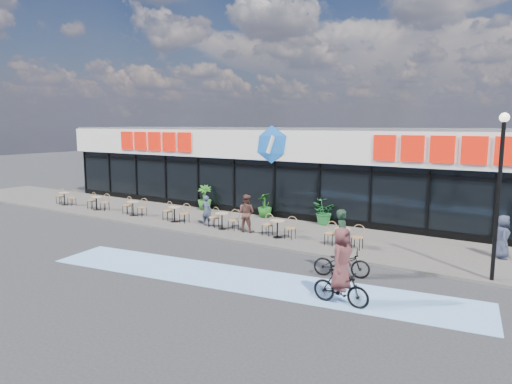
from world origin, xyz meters
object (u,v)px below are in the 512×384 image
Objects in this scene: potted_plant_mid at (265,205)px; bistro_set_0 at (66,197)px; potted_plant_right at (323,212)px; patron_right at (246,213)px; potted_plant_left at (205,198)px; patron_left at (207,211)px; cyclist_b at (342,255)px; cyclist_a at (341,273)px; lamp_post at (499,182)px; pedestrian_b at (503,237)px.

bistro_set_0 is at bearing -164.91° from potted_plant_mid.
bistro_set_0 is 1.25× the size of potted_plant_right.
bistro_set_0 is 0.92× the size of patron_right.
potted_plant_right is at bearing -133.40° from patron_right.
patron_left is (2.65, -3.12, 0.03)m from potted_plant_left.
cyclist_b reaches higher than potted_plant_left.
cyclist_a is (8.78, -5.26, 0.08)m from patron_left.
potted_plant_right is 0.74× the size of patron_right.
patron_right is at bearing -124.59° from potted_plant_right.
cyclist_b is (3.53, -6.31, 0.01)m from potted_plant_right.
lamp_post is at bearing -2.82° from bistro_set_0.
potted_plant_left is at bearing -41.50° from patron_right.
potted_plant_right is 3.89m from patron_right.
lamp_post is at bearing 168.09° from pedestrian_b.
lamp_post is 4.07× the size of potted_plant_right.
potted_plant_mid is 0.59× the size of cyclist_a.
patron_left is 0.93× the size of pedestrian_b.
potted_plant_right is (14.95, 3.26, 0.16)m from bistro_set_0.
potted_plant_left is 4.09m from patron_left.
potted_plant_left is at bearing 149.54° from cyclist_b.
cyclist_b reaches higher than potted_plant_right.
pedestrian_b is 0.71× the size of cyclist_b.
lamp_post is 22.73m from bistro_set_0.
cyclist_a is at bearing 132.54° from patron_right.
lamp_post reaches higher than patron_left.
potted_plant_left is 0.82× the size of patron_right.
potted_plant_right is 0.57× the size of cyclist_b.
cyclist_a is (-3.23, -4.09, -2.20)m from lamp_post.
cyclist_b is (-4.11, -4.67, -0.15)m from pedestrian_b.
cyclist_a is at bearing -15.07° from bistro_set_0.
cyclist_b reaches higher than patron_left.
potted_plant_left is 0.89× the size of pedestrian_b.
patron_left is at bearing 149.09° from cyclist_a.
lamp_post is 3.67× the size of potted_plant_left.
patron_left is at bearing 158.61° from cyclist_b.
cyclist_b is (18.48, -3.05, 0.17)m from bistro_set_0.
lamp_post reaches higher than patron_right.
patron_right is at bearing 151.51° from cyclist_b.
potted_plant_mid reaches higher than bistro_set_0.
lamp_post is 15.45m from potted_plant_left.
bistro_set_0 is 15.30m from potted_plant_right.
pedestrian_b reaches higher than patron_left.
patron_left reaches higher than potted_plant_right.
potted_plant_left is 14.78m from pedestrian_b.
patron_right is at bearing -32.69° from potted_plant_left.
lamp_post reaches higher than potted_plant_right.
cyclist_a reaches higher than patron_left.
patron_right reaches higher than potted_plant_left.
bistro_set_0 is 22.65m from pedestrian_b.
patron_right is 0.79× the size of cyclist_a.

